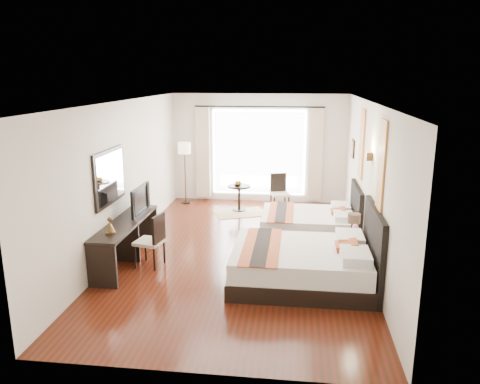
# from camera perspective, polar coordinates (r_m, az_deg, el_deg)

# --- Properties ---
(floor) EXTENTS (4.50, 7.50, 0.01)m
(floor) POSITION_cam_1_polar(r_m,az_deg,el_deg) (8.93, 0.25, -7.34)
(floor) COLOR #341709
(floor) RESTS_ON ground
(ceiling) EXTENTS (4.50, 7.50, 0.02)m
(ceiling) POSITION_cam_1_polar(r_m,az_deg,el_deg) (8.33, 0.28, 10.88)
(ceiling) COLOR white
(ceiling) RESTS_ON wall_headboard
(wall_headboard) EXTENTS (0.01, 7.50, 2.80)m
(wall_headboard) POSITION_cam_1_polar(r_m,az_deg,el_deg) (8.56, 15.37, 1.05)
(wall_headboard) COLOR silver
(wall_headboard) RESTS_ON floor
(wall_desk) EXTENTS (0.01, 7.50, 2.80)m
(wall_desk) POSITION_cam_1_polar(r_m,az_deg,el_deg) (9.05, -14.01, 1.83)
(wall_desk) COLOR silver
(wall_desk) RESTS_ON floor
(wall_window) EXTENTS (4.50, 0.01, 2.80)m
(wall_window) POSITION_cam_1_polar(r_m,az_deg,el_deg) (12.18, 2.32, 5.31)
(wall_window) COLOR silver
(wall_window) RESTS_ON floor
(wall_entry) EXTENTS (4.50, 0.01, 2.80)m
(wall_entry) POSITION_cam_1_polar(r_m,az_deg,el_deg) (4.97, -4.80, -7.89)
(wall_entry) COLOR silver
(wall_entry) RESTS_ON floor
(window_glass) EXTENTS (2.40, 0.02, 2.20)m
(window_glass) POSITION_cam_1_polar(r_m,az_deg,el_deg) (12.18, 2.31, 4.84)
(window_glass) COLOR white
(window_glass) RESTS_ON wall_window
(sheer_curtain) EXTENTS (2.30, 0.02, 2.10)m
(sheer_curtain) POSITION_cam_1_polar(r_m,az_deg,el_deg) (12.12, 2.29, 4.79)
(sheer_curtain) COLOR white
(sheer_curtain) RESTS_ON wall_window
(drape_left) EXTENTS (0.35, 0.14, 2.35)m
(drape_left) POSITION_cam_1_polar(r_m,az_deg,el_deg) (12.29, -4.51, 4.79)
(drape_left) COLOR #BDAE92
(drape_left) RESTS_ON floor
(drape_right) EXTENTS (0.35, 0.14, 2.35)m
(drape_right) POSITION_cam_1_polar(r_m,az_deg,el_deg) (12.06, 9.17, 4.48)
(drape_right) COLOR #BDAE92
(drape_right) RESTS_ON floor
(art_panel_near) EXTENTS (0.03, 0.50, 1.35)m
(art_panel_near) POSITION_cam_1_polar(r_m,az_deg,el_deg) (7.27, 16.86, 3.13)
(art_panel_near) COLOR maroon
(art_panel_near) RESTS_ON wall_headboard
(art_panel_far) EXTENTS (0.03, 0.50, 1.35)m
(art_panel_far) POSITION_cam_1_polar(r_m,az_deg,el_deg) (9.46, 14.62, 5.70)
(art_panel_far) COLOR maroon
(art_panel_far) RESTS_ON wall_headboard
(wall_sconce) EXTENTS (0.10, 0.14, 0.14)m
(wall_sconce) POSITION_cam_1_polar(r_m,az_deg,el_deg) (8.22, 15.46, 4.22)
(wall_sconce) COLOR #4D361B
(wall_sconce) RESTS_ON wall_headboard
(mirror_frame) EXTENTS (0.04, 1.25, 0.95)m
(mirror_frame) POSITION_cam_1_polar(r_m,az_deg,el_deg) (8.36, -15.63, 1.78)
(mirror_frame) COLOR black
(mirror_frame) RESTS_ON wall_desk
(mirror_glass) EXTENTS (0.01, 1.12, 0.82)m
(mirror_glass) POSITION_cam_1_polar(r_m,az_deg,el_deg) (8.35, -15.47, 1.78)
(mirror_glass) COLOR white
(mirror_glass) RESTS_ON mirror_frame
(bed_near) EXTENTS (2.26, 1.76, 1.28)m
(bed_near) POSITION_cam_1_polar(r_m,az_deg,el_deg) (7.63, 8.09, -8.62)
(bed_near) COLOR black
(bed_near) RESTS_ON floor
(bed_far) EXTENTS (1.96, 1.53, 1.10)m
(bed_far) POSITION_cam_1_polar(r_m,az_deg,el_deg) (9.76, 8.72, -3.80)
(bed_far) COLOR black
(bed_far) RESTS_ON floor
(nightstand) EXTENTS (0.43, 0.53, 0.51)m
(nightstand) POSITION_cam_1_polar(r_m,az_deg,el_deg) (8.62, 13.44, -6.70)
(nightstand) COLOR black
(nightstand) RESTS_ON floor
(table_lamp) EXTENTS (0.23, 0.23, 0.36)m
(table_lamp) POSITION_cam_1_polar(r_m,az_deg,el_deg) (8.60, 13.73, -3.32)
(table_lamp) COLOR black
(table_lamp) RESTS_ON nightstand
(vase) EXTENTS (0.16, 0.16, 0.14)m
(vase) POSITION_cam_1_polar(r_m,az_deg,el_deg) (8.38, 13.83, -5.04)
(vase) COLOR black
(vase) RESTS_ON nightstand
(console_desk) EXTENTS (0.50, 2.20, 0.76)m
(console_desk) POSITION_cam_1_polar(r_m,az_deg,el_deg) (8.59, -13.69, -5.91)
(console_desk) COLOR black
(console_desk) RESTS_ON floor
(television) EXTENTS (0.14, 0.89, 0.51)m
(television) POSITION_cam_1_polar(r_m,az_deg,el_deg) (8.89, -12.58, -0.89)
(television) COLOR black
(television) RESTS_ON console_desk
(bronze_figurine) EXTENTS (0.21, 0.21, 0.25)m
(bronze_figurine) POSITION_cam_1_polar(r_m,az_deg,el_deg) (7.86, -15.54, -4.06)
(bronze_figurine) COLOR #4D361B
(bronze_figurine) RESTS_ON console_desk
(desk_chair) EXTENTS (0.51, 0.51, 0.94)m
(desk_chair) POSITION_cam_1_polar(r_m,az_deg,el_deg) (8.36, -10.83, -6.97)
(desk_chair) COLOR beige
(desk_chair) RESTS_ON floor
(floor_lamp) EXTENTS (0.32, 0.32, 1.59)m
(floor_lamp) POSITION_cam_1_polar(r_m,az_deg,el_deg) (12.03, -6.78, 4.84)
(floor_lamp) COLOR black
(floor_lamp) RESTS_ON floor
(side_table) EXTENTS (0.55, 0.55, 0.64)m
(side_table) POSITION_cam_1_polar(r_m,az_deg,el_deg) (11.48, -0.11, -0.74)
(side_table) COLOR black
(side_table) RESTS_ON floor
(fruit_bowl) EXTENTS (0.23, 0.23, 0.05)m
(fruit_bowl) POSITION_cam_1_polar(r_m,az_deg,el_deg) (11.38, -0.26, 0.92)
(fruit_bowl) COLOR #483519
(fruit_bowl) RESTS_ON side_table
(window_chair) EXTENTS (0.53, 0.53, 0.91)m
(window_chair) POSITION_cam_1_polar(r_m,az_deg,el_deg) (11.53, 4.85, -0.94)
(window_chair) COLOR beige
(window_chair) RESTS_ON floor
(jute_rug) EXTENTS (1.40, 1.19, 0.01)m
(jute_rug) POSITION_cam_1_polar(r_m,az_deg,el_deg) (11.33, -0.01, -2.58)
(jute_rug) COLOR tan
(jute_rug) RESTS_ON floor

